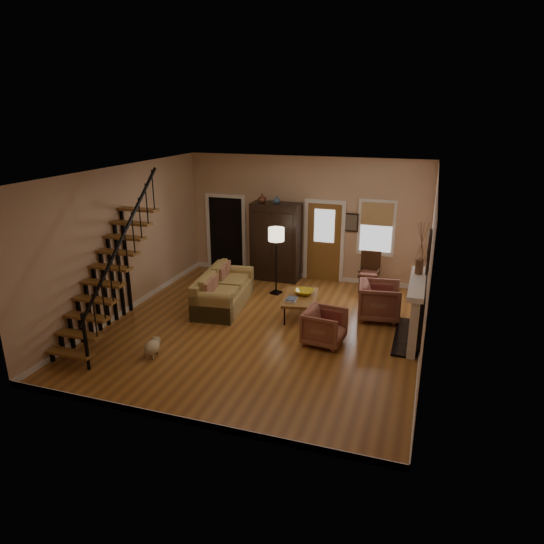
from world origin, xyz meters
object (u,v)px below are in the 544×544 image
(armchair_right, at_px, (379,301))
(floor_lamp, at_px, (276,261))
(side_chair, at_px, (369,272))
(armchair_left, at_px, (325,327))
(sofa, at_px, (224,290))
(armoire, at_px, (276,242))
(coffee_table, at_px, (300,306))

(armchair_right, distance_m, floor_lamp, 2.78)
(floor_lamp, distance_m, side_chair, 2.39)
(armchair_left, relative_size, side_chair, 0.76)
(armchair_left, bearing_deg, armchair_right, -23.38)
(sofa, relative_size, armchair_right, 2.37)
(sofa, bearing_deg, side_chair, 26.68)
(armoire, distance_m, armchair_right, 3.57)
(armoire, distance_m, sofa, 2.41)
(armchair_left, bearing_deg, side_chair, -1.69)
(coffee_table, bearing_deg, armchair_left, -54.78)
(side_chair, bearing_deg, coffee_table, -121.08)
(armchair_left, height_order, floor_lamp, floor_lamp)
(armoire, relative_size, coffee_table, 1.69)
(armchair_left, xyz_separation_m, armchair_right, (0.89, 1.57, 0.06))
(sofa, height_order, side_chair, side_chair)
(floor_lamp, bearing_deg, armchair_left, -52.95)
(armoire, height_order, side_chair, armoire)
(armoire, bearing_deg, coffee_table, -60.02)
(floor_lamp, bearing_deg, sofa, -127.89)
(coffee_table, distance_m, floor_lamp, 1.63)
(armchair_left, bearing_deg, coffee_table, 41.29)
(coffee_table, relative_size, floor_lamp, 0.73)
(armchair_left, distance_m, floor_lamp, 2.96)
(coffee_table, xyz_separation_m, armchair_left, (0.81, -1.14, 0.11))
(armchair_right, xyz_separation_m, floor_lamp, (-2.64, 0.76, 0.44))
(sofa, bearing_deg, armchair_left, -30.13)
(side_chair, bearing_deg, armoire, 175.52)
(armchair_left, xyz_separation_m, floor_lamp, (-1.76, 2.32, 0.50))
(coffee_table, height_order, armchair_right, armchair_right)
(coffee_table, xyz_separation_m, side_chair, (1.24, 2.06, 0.27))
(coffee_table, bearing_deg, armchair_right, 14.12)
(armoire, distance_m, coffee_table, 2.74)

